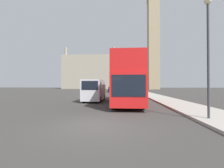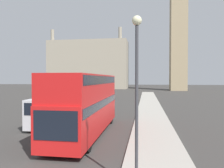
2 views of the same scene
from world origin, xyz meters
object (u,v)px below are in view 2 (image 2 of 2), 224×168
at_px(red_double_decker_bus, 87,101).
at_px(street_lamp, 137,76).
at_px(white_van, 50,111).
at_px(parked_sedan, 105,96).

xyz_separation_m(red_double_decker_bus, street_lamp, (4.03, -7.76, 1.74)).
distance_m(white_van, parked_sedan, 26.11).
bearing_deg(red_double_decker_bus, white_van, 155.13).
relative_size(red_double_decker_bus, white_van, 2.21).
relative_size(red_double_decker_bus, street_lamp, 1.83).
height_order(white_van, street_lamp, street_lamp).
height_order(red_double_decker_bus, street_lamp, street_lamp).
bearing_deg(red_double_decker_bus, street_lamp, -62.54).
bearing_deg(parked_sedan, white_van, -89.98).
relative_size(white_van, street_lamp, 0.83).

